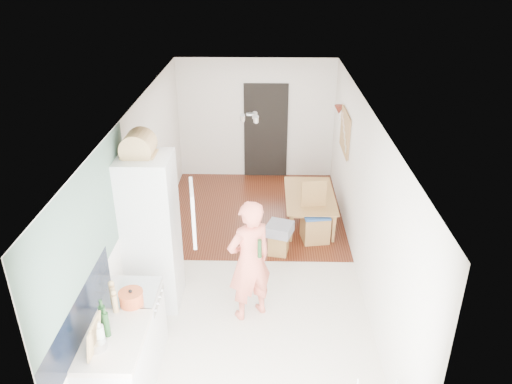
{
  "coord_description": "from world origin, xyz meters",
  "views": [
    {
      "loc": [
        0.22,
        -6.33,
        4.41
      ],
      "look_at": [
        0.07,
        0.2,
        1.21
      ],
      "focal_mm": 35.0,
      "sensor_mm": 36.0,
      "label": 1
    }
  ],
  "objects_px": {
    "person": "(249,251)",
    "stool": "(279,243)",
    "dining_table": "(311,210)",
    "dining_chair": "(316,214)"
  },
  "relations": [
    {
      "from": "dining_table",
      "to": "stool",
      "type": "relative_size",
      "value": 3.37
    },
    {
      "from": "dining_table",
      "to": "stool",
      "type": "bearing_deg",
      "value": 150.26
    },
    {
      "from": "person",
      "to": "stool",
      "type": "distance_m",
      "value": 1.74
    },
    {
      "from": "dining_chair",
      "to": "stool",
      "type": "distance_m",
      "value": 0.8
    },
    {
      "from": "person",
      "to": "dining_table",
      "type": "relative_size",
      "value": 1.53
    },
    {
      "from": "person",
      "to": "dining_chair",
      "type": "relative_size",
      "value": 2.0
    },
    {
      "from": "dining_chair",
      "to": "stool",
      "type": "xyz_separation_m",
      "value": [
        -0.61,
        -0.42,
        -0.31
      ]
    },
    {
      "from": "dining_chair",
      "to": "stool",
      "type": "relative_size",
      "value": 2.58
    },
    {
      "from": "person",
      "to": "stool",
      "type": "height_order",
      "value": "person"
    },
    {
      "from": "person",
      "to": "stool",
      "type": "xyz_separation_m",
      "value": [
        0.41,
        1.49,
        -0.81
      ]
    }
  ]
}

